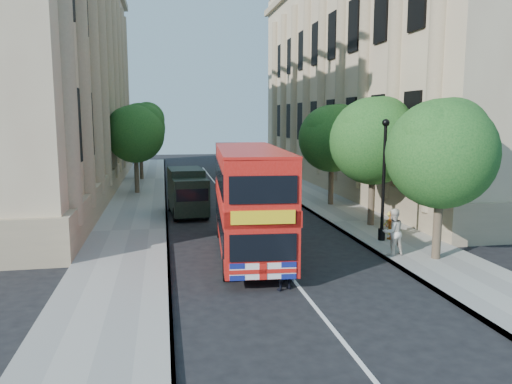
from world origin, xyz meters
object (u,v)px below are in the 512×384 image
double_decker_bus (249,198)px  woman_pedestrian (393,232)px  box_van (187,193)px  lamp_post (383,185)px  police_constable (284,260)px

double_decker_bus → woman_pedestrian: double_decker_bus is taller
box_van → woman_pedestrian: 12.29m
box_van → woman_pedestrian: size_ratio=2.52×
lamp_post → woman_pedestrian: bearing=-104.9°
box_van → police_constable: box_van is taller
lamp_post → double_decker_bus: bearing=-172.6°
box_van → police_constable: 12.85m
lamp_post → box_van: lamp_post is taller
lamp_post → box_van: bearing=136.0°
double_decker_bus → box_van: double_decker_bus is taller
double_decker_bus → police_constable: double_decker_bus is taller
lamp_post → woman_pedestrian: 2.77m
double_decker_bus → police_constable: size_ratio=4.76×
lamp_post → box_van: (-7.89, 7.63, -1.27)m
police_constable → woman_pedestrian: woman_pedestrian is taller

